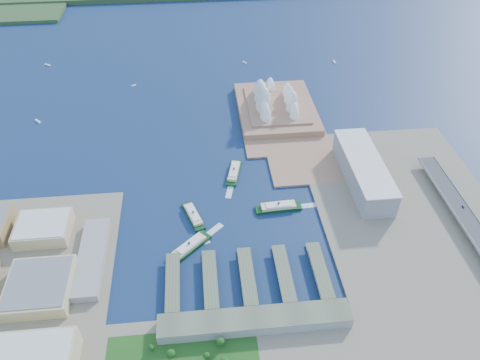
{
  "coord_description": "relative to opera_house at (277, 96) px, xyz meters",
  "views": [
    {
      "loc": [
        -28.33,
        -408.03,
        430.28
      ],
      "look_at": [
        21.75,
        81.54,
        18.0
      ],
      "focal_mm": 35.0,
      "sensor_mm": 36.0,
      "label": 1
    }
  ],
  "objects": [
    {
      "name": "peninsula",
      "position": [
        2.5,
        -20.0,
        -30.5
      ],
      "size": [
        135.0,
        220.0,
        3.0
      ],
      "primitive_type": "cube",
      "color": "#956C52",
      "rests_on": "ground"
    },
    {
      "name": "ferry_b",
      "position": [
        -88.37,
        -162.01,
        -26.51
      ],
      "size": [
        28.51,
        59.94,
        10.98
      ],
      "primitive_type": null,
      "rotation": [
        0.0,
        0.0,
        -0.25
      ],
      "color": "#0E3818",
      "rests_on": "ground"
    },
    {
      "name": "ferry_a",
      "position": [
        -149.52,
        -246.27,
        -26.78
      ],
      "size": [
        31.03,
        56.82,
        10.44
      ],
      "primitive_type": null,
      "rotation": [
        0.0,
        0.0,
        0.33
      ],
      "color": "#0E3818",
      "rests_on": "ground"
    },
    {
      "name": "ground",
      "position": [
        -105.0,
        -280.0,
        -32.0
      ],
      "size": [
        3000.0,
        3000.0,
        0.0
      ],
      "primitive_type": "plane",
      "color": "#0E1C45",
      "rests_on": "ground"
    },
    {
      "name": "boat_b",
      "position": [
        -252.66,
        119.21,
        -30.83
      ],
      "size": [
        8.92,
        7.13,
        2.33
      ],
      "primitive_type": null,
      "rotation": [
        0.0,
        0.0,
        2.13
      ],
      "color": "white",
      "rests_on": "ground"
    },
    {
      "name": "boat_a",
      "position": [
        -404.45,
        9.84,
        -30.61
      ],
      "size": [
        12.34,
        13.19,
        2.79
      ],
      "primitive_type": null,
      "rotation": [
        0.0,
        0.0,
        0.73
      ],
      "color": "white",
      "rests_on": "ground"
    },
    {
      "name": "boat_d",
      "position": [
        -433.33,
        224.15,
        -30.77
      ],
      "size": [
        13.97,
        10.46,
        2.45
      ],
      "primitive_type": null,
      "rotation": [
        0.0,
        0.0,
        1.01
      ],
      "color": "white",
      "rests_on": "ground"
    },
    {
      "name": "west_land",
      "position": [
        -355.0,
        -385.0,
        -30.5
      ],
      "size": [
        220.0,
        390.0,
        3.0
      ],
      "primitive_type": "cube",
      "color": "#7A715D",
      "rests_on": "ground"
    },
    {
      "name": "terminal_building",
      "position": [
        -90.0,
        -415.0,
        -23.0
      ],
      "size": [
        200.0,
        28.0,
        12.0
      ],
      "primitive_type": "cube",
      "color": "gray",
      "rests_on": "south_land"
    },
    {
      "name": "ferry_c",
      "position": [
        -155.58,
        -301.01,
        -26.21
      ],
      "size": [
        55.75,
        52.72,
        11.57
      ],
      "primitive_type": null,
      "rotation": [
        0.0,
        0.0,
        2.31
      ],
      "color": "#0E3818",
      "rests_on": "ground"
    },
    {
      "name": "boat_e",
      "position": [
        -33.59,
        194.05,
        -30.8
      ],
      "size": [
        8.3,
        9.72,
        2.4
      ],
      "primitive_type": null,
      "rotation": [
        0.0,
        0.0,
        0.63
      ],
      "color": "white",
      "rests_on": "ground"
    },
    {
      "name": "boat_c",
      "position": [
        149.85,
        178.07,
        -30.59
      ],
      "size": [
        3.72,
        12.55,
        2.82
      ],
      "primitive_type": null,
      "rotation": [
        0.0,
        0.0,
        3.15
      ],
      "color": "white",
      "rests_on": "ground"
    },
    {
      "name": "ferry_wharves",
      "position": [
        -91.0,
        -355.0,
        -27.35
      ],
      "size": [
        184.0,
        90.0,
        9.3
      ],
      "primitive_type": null,
      "color": "#525B45",
      "rests_on": "ground"
    },
    {
      "name": "east_land",
      "position": [
        135.0,
        -330.0,
        -30.5
      ],
      "size": [
        240.0,
        500.0,
        3.0
      ],
      "primitive_type": "cube",
      "color": "#7A715D",
      "rests_on": "ground"
    },
    {
      "name": "opera_house",
      "position": [
        0.0,
        0.0,
        0.0
      ],
      "size": [
        134.0,
        180.0,
        58.0
      ],
      "primitive_type": null,
      "color": "white",
      "rests_on": "peninsula"
    },
    {
      "name": "car_c",
      "position": [
        199.0,
        -278.43,
        -16.41
      ],
      "size": [
        2.07,
        5.08,
        1.48
      ],
      "primitive_type": "imported",
      "rotation": [
        0.0,
        0.0,
        3.14
      ],
      "color": "slate",
      "rests_on": "expressway"
    },
    {
      "name": "ferry_d",
      "position": [
        -36.36,
        -241.95,
        -26.19
      ],
      "size": [
        62.2,
        19.02,
        11.62
      ],
      "primitive_type": null,
      "rotation": [
        0.0,
        0.0,
        1.63
      ],
      "color": "#0E3818",
      "rests_on": "ground"
    },
    {
      "name": "west_buildings",
      "position": [
        -355.0,
        -350.0,
        -15.5
      ],
      "size": [
        200.0,
        280.0,
        27.0
      ],
      "primitive_type": null,
      "color": "olive",
      "rests_on": "west_land"
    },
    {
      "name": "toaster_building",
      "position": [
        90.0,
        -200.0,
        -11.5
      ],
      "size": [
        45.0,
        155.0,
        35.0
      ],
      "primitive_type": "cube",
      "color": "gray",
      "rests_on": "east_land"
    }
  ]
}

